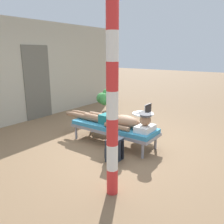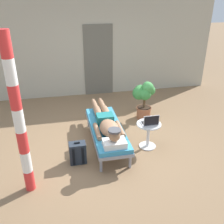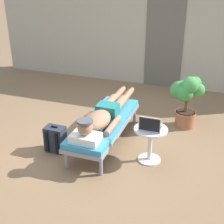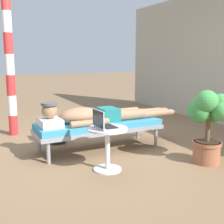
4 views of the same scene
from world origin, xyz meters
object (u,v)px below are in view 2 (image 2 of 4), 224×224
at_px(lounge_chair, 106,130).
at_px(potted_plant, 144,96).
at_px(side_table, 148,131).
at_px(backpack, 78,153).
at_px(porch_post, 19,120).
at_px(laptop, 150,122).
at_px(person_reclining, 107,123).

bearing_deg(lounge_chair, potted_plant, 42.31).
distance_m(side_table, backpack, 1.45).
height_order(backpack, porch_post, porch_post).
bearing_deg(side_table, laptop, -90.00).
distance_m(lounge_chair, porch_post, 1.96).
bearing_deg(lounge_chair, porch_post, -144.88).
bearing_deg(potted_plant, porch_post, -141.55).
relative_size(person_reclining, laptop, 7.00).
xyz_separation_m(lounge_chair, person_reclining, (-0.00, -0.05, 0.17)).
relative_size(lounge_chair, porch_post, 0.76).
relative_size(lounge_chair, side_table, 3.55).
bearing_deg(porch_post, backpack, 33.87).
height_order(person_reclining, porch_post, porch_post).
distance_m(potted_plant, porch_post, 3.31).
height_order(person_reclining, potted_plant, potted_plant).
bearing_deg(porch_post, person_reclining, 33.68).
bearing_deg(potted_plant, side_table, -104.16).
bearing_deg(side_table, person_reclining, 166.35).
distance_m(person_reclining, backpack, 0.82).
xyz_separation_m(side_table, potted_plant, (0.32, 1.26, 0.22)).
distance_m(person_reclining, side_table, 0.84).
bearing_deg(laptop, potted_plant, 76.38).
relative_size(potted_plant, porch_post, 0.39).
xyz_separation_m(lounge_chair, side_table, (0.80, -0.25, 0.01)).
distance_m(person_reclining, potted_plant, 1.54).
xyz_separation_m(person_reclining, laptop, (0.80, -0.24, 0.06)).
bearing_deg(laptop, lounge_chair, 159.50).
height_order(lounge_chair, person_reclining, person_reclining).
bearing_deg(backpack, laptop, 6.75).
xyz_separation_m(lounge_chair, potted_plant, (1.11, 1.01, 0.23)).
bearing_deg(porch_post, laptop, 17.66).
distance_m(laptop, porch_post, 2.42).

